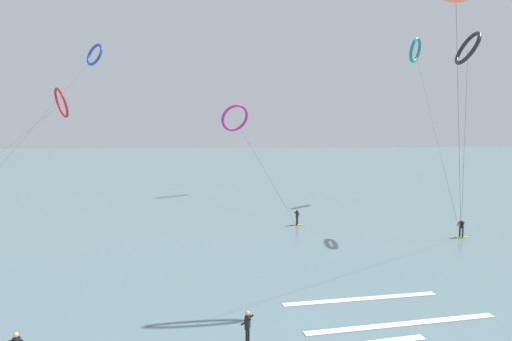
{
  "coord_description": "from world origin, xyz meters",
  "views": [
    {
      "loc": [
        -2.97,
        -13.65,
        10.15
      ],
      "look_at": [
        0.0,
        20.19,
        6.85
      ],
      "focal_mm": 31.47,
      "sensor_mm": 36.0,
      "label": 1
    }
  ],
  "objects_px": {
    "surfer_amber": "(297,218)",
    "kite_charcoal": "(468,48)",
    "surfer_lime": "(461,229)",
    "kite_cobalt": "(94,55)",
    "kite_crimson": "(61,103)",
    "kite_teal": "(415,50)",
    "kite_magenta": "(235,118)",
    "surfer_emerald": "(248,331)"
  },
  "relations": [
    {
      "from": "surfer_emerald",
      "to": "kite_charcoal",
      "type": "relative_size",
      "value": 0.09
    },
    {
      "from": "kite_charcoal",
      "to": "surfer_amber",
      "type": "bearing_deg",
      "value": -97.74
    },
    {
      "from": "surfer_lime",
      "to": "kite_magenta",
      "type": "height_order",
      "value": "kite_magenta"
    },
    {
      "from": "surfer_amber",
      "to": "kite_magenta",
      "type": "relative_size",
      "value": 0.07
    },
    {
      "from": "surfer_amber",
      "to": "kite_charcoal",
      "type": "distance_m",
      "value": 23.27
    },
    {
      "from": "kite_charcoal",
      "to": "kite_magenta",
      "type": "bearing_deg",
      "value": -138.03
    },
    {
      "from": "surfer_emerald",
      "to": "kite_cobalt",
      "type": "relative_size",
      "value": 0.04
    },
    {
      "from": "surfer_emerald",
      "to": "kite_charcoal",
      "type": "distance_m",
      "value": 35.76
    },
    {
      "from": "surfer_lime",
      "to": "kite_cobalt",
      "type": "xyz_separation_m",
      "value": [
        -38.36,
        23.9,
        18.88
      ]
    },
    {
      "from": "kite_charcoal",
      "to": "surfer_lime",
      "type": "bearing_deg",
      "value": -24.57
    },
    {
      "from": "surfer_lime",
      "to": "kite_crimson",
      "type": "relative_size",
      "value": 0.04
    },
    {
      "from": "surfer_amber",
      "to": "kite_crimson",
      "type": "height_order",
      "value": "kite_crimson"
    },
    {
      "from": "surfer_amber",
      "to": "kite_charcoal",
      "type": "height_order",
      "value": "kite_charcoal"
    },
    {
      "from": "kite_magenta",
      "to": "kite_teal",
      "type": "height_order",
      "value": "kite_teal"
    },
    {
      "from": "surfer_emerald",
      "to": "kite_charcoal",
      "type": "bearing_deg",
      "value": -26.42
    },
    {
      "from": "surfer_lime",
      "to": "kite_cobalt",
      "type": "distance_m",
      "value": 48.98
    },
    {
      "from": "surfer_lime",
      "to": "kite_crimson",
      "type": "bearing_deg",
      "value": 15.84
    },
    {
      "from": "kite_cobalt",
      "to": "kite_charcoal",
      "type": "bearing_deg",
      "value": 16.75
    },
    {
      "from": "surfer_lime",
      "to": "kite_crimson",
      "type": "distance_m",
      "value": 54.1
    },
    {
      "from": "kite_crimson",
      "to": "kite_cobalt",
      "type": "height_order",
      "value": "kite_cobalt"
    },
    {
      "from": "kite_crimson",
      "to": "kite_cobalt",
      "type": "relative_size",
      "value": 1.19
    },
    {
      "from": "surfer_amber",
      "to": "kite_cobalt",
      "type": "xyz_separation_m",
      "value": [
        -24.28,
        17.56,
        18.88
      ]
    },
    {
      "from": "surfer_amber",
      "to": "kite_cobalt",
      "type": "bearing_deg",
      "value": -95.47
    },
    {
      "from": "kite_teal",
      "to": "kite_charcoal",
      "type": "distance_m",
      "value": 19.16
    },
    {
      "from": "kite_crimson",
      "to": "kite_charcoal",
      "type": "bearing_deg",
      "value": -150.37
    },
    {
      "from": "surfer_amber",
      "to": "kite_magenta",
      "type": "xyz_separation_m",
      "value": [
        -5.4,
        23.44,
        10.71
      ]
    },
    {
      "from": "surfer_emerald",
      "to": "kite_crimson",
      "type": "distance_m",
      "value": 54.05
    },
    {
      "from": "surfer_amber",
      "to": "kite_crimson",
      "type": "relative_size",
      "value": 0.04
    },
    {
      "from": "surfer_lime",
      "to": "kite_teal",
      "type": "xyz_separation_m",
      "value": [
        4.92,
        21.9,
        19.77
      ]
    },
    {
      "from": "kite_crimson",
      "to": "kite_cobalt",
      "type": "distance_m",
      "value": 9.59
    },
    {
      "from": "surfer_lime",
      "to": "kite_cobalt",
      "type": "height_order",
      "value": "kite_cobalt"
    },
    {
      "from": "kite_charcoal",
      "to": "kite_teal",
      "type": "bearing_deg",
      "value": 173.6
    },
    {
      "from": "kite_teal",
      "to": "kite_cobalt",
      "type": "bearing_deg",
      "value": -50.35
    },
    {
      "from": "surfer_amber",
      "to": "kite_magenta",
      "type": "bearing_deg",
      "value": -136.64
    },
    {
      "from": "kite_teal",
      "to": "surfer_emerald",
      "type": "bearing_deg",
      "value": 9.86
    },
    {
      "from": "kite_magenta",
      "to": "kite_teal",
      "type": "relative_size",
      "value": 1.08
    },
    {
      "from": "kite_cobalt",
      "to": "kite_teal",
      "type": "distance_m",
      "value": 43.34
    },
    {
      "from": "surfer_amber",
      "to": "kite_crimson",
      "type": "bearing_deg",
      "value": -95.51
    },
    {
      "from": "kite_crimson",
      "to": "kite_charcoal",
      "type": "xyz_separation_m",
      "value": [
        46.06,
        -25.0,
        4.03
      ]
    },
    {
      "from": "surfer_emerald",
      "to": "surfer_lime",
      "type": "xyz_separation_m",
      "value": [
        20.92,
        18.76,
        0.0
      ]
    },
    {
      "from": "kite_cobalt",
      "to": "kite_teal",
      "type": "height_order",
      "value": "kite_teal"
    },
    {
      "from": "kite_crimson",
      "to": "surfer_lime",
      "type": "bearing_deg",
      "value": -154.37
    }
  ]
}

